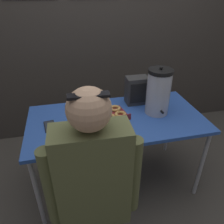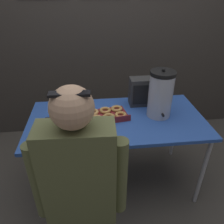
# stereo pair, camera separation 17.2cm
# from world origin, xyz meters

# --- Properties ---
(ground_plane) EXTENTS (12.00, 12.00, 0.00)m
(ground_plane) POSITION_xyz_m (0.00, 0.00, 0.00)
(ground_plane) COLOR #4C473F
(back_wall) EXTENTS (6.00, 0.11, 2.81)m
(back_wall) POSITION_xyz_m (0.00, 0.99, 1.41)
(back_wall) COLOR #38332D
(back_wall) RESTS_ON ground
(folding_table) EXTENTS (1.41, 0.71, 0.71)m
(folding_table) POSITION_xyz_m (0.00, 0.00, 0.66)
(folding_table) COLOR #2D56B2
(folding_table) RESTS_ON ground
(donut_box) EXTENTS (0.46, 0.30, 0.05)m
(donut_box) POSITION_xyz_m (-0.13, 0.02, 0.73)
(donut_box) COLOR maroon
(donut_box) RESTS_ON folding_table
(coffee_urn) EXTENTS (0.20, 0.22, 0.40)m
(coffee_urn) POSITION_xyz_m (0.35, 0.01, 0.90)
(coffee_urn) COLOR #B7B7BC
(coffee_urn) RESTS_ON folding_table
(cell_phone) EXTENTS (0.10, 0.15, 0.01)m
(cell_phone) POSITION_xyz_m (-0.52, -0.01, 0.72)
(cell_phone) COLOR black
(cell_phone) RESTS_ON folding_table
(space_heater) EXTENTS (0.19, 0.13, 0.24)m
(space_heater) POSITION_xyz_m (0.24, 0.22, 0.83)
(space_heater) COLOR #333333
(space_heater) RESTS_ON folding_table
(person_seated) EXTENTS (0.52, 0.23, 1.28)m
(person_seated) POSITION_xyz_m (-0.29, -0.63, 0.62)
(person_seated) COLOR #33332D
(person_seated) RESTS_ON ground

